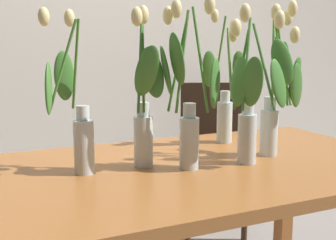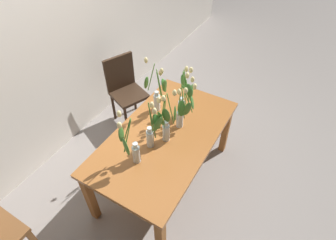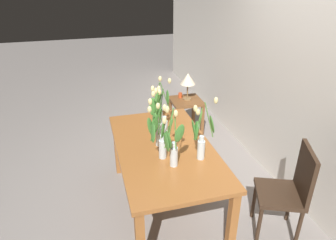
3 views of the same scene
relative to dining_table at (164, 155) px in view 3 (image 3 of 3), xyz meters
name	(u,v)px [view 3 (image 3 of 3)]	position (x,y,z in m)	size (l,w,h in m)	color
ground_plane	(165,206)	(0.00, 0.00, -0.65)	(18.00, 18.00, 0.00)	gray
room_wall_rear	(306,73)	(0.00, 1.44, 0.70)	(9.00, 0.10, 2.70)	silver
dining_table	(164,155)	(0.00, 0.00, 0.00)	(1.60, 0.90, 0.74)	#A3602D
tulip_vase_0	(201,138)	(0.28, 0.26, 0.30)	(0.16, 0.24, 0.59)	silver
tulip_vase_1	(159,138)	(0.16, -0.10, 0.29)	(0.21, 0.18, 0.56)	silver
tulip_vase_2	(161,111)	(-0.42, 0.07, 0.27)	(0.16, 0.18, 0.55)	silver
tulip_vase_3	(161,120)	(-0.19, 0.02, 0.28)	(0.13, 0.18, 0.55)	silver
tulip_vase_4	(158,124)	(-0.06, -0.05, 0.31)	(0.23, 0.12, 0.58)	silver
tulip_vase_5	(172,144)	(0.34, -0.03, 0.32)	(0.18, 0.21, 0.59)	silver
dining_chair	(290,188)	(0.64, 0.98, -0.12)	(0.52, 0.52, 0.93)	#382619
side_table	(186,107)	(-1.47, 0.72, -0.22)	(0.44, 0.44, 0.55)	brown
table_lamp	(188,79)	(-1.49, 0.74, 0.21)	(0.22, 0.22, 0.40)	olive
pillar_candle	(180,95)	(-1.58, 0.66, -0.06)	(0.06, 0.06, 0.07)	#CC4C23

